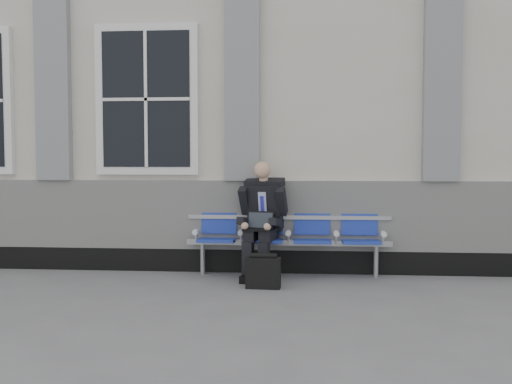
{
  "coord_description": "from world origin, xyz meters",
  "views": [
    {
      "loc": [
        2.37,
        -5.88,
        1.49
      ],
      "look_at": [
        1.82,
        0.9,
        1.08
      ],
      "focal_mm": 40.0,
      "sensor_mm": 36.0,
      "label": 1
    }
  ],
  "objects": [
    {
      "name": "ground",
      "position": [
        0.0,
        0.0,
        0.0
      ],
      "size": [
        70.0,
        70.0,
        0.0
      ],
      "primitive_type": "plane",
      "color": "slate",
      "rests_on": "ground"
    },
    {
      "name": "businessman",
      "position": [
        1.88,
        1.19,
        0.78
      ],
      "size": [
        0.63,
        0.84,
        1.45
      ],
      "color": "black",
      "rests_on": "ground"
    },
    {
      "name": "bench",
      "position": [
        2.2,
        1.32,
        0.55
      ],
      "size": [
        2.6,
        0.47,
        0.91
      ],
      "color": "#9EA0A3",
      "rests_on": "ground"
    },
    {
      "name": "briefcase",
      "position": [
        1.93,
        0.56,
        0.19
      ],
      "size": [
        0.4,
        0.19,
        0.4
      ],
      "color": "black",
      "rests_on": "ground"
    },
    {
      "name": "station_building",
      "position": [
        -0.02,
        3.47,
        2.22
      ],
      "size": [
        14.4,
        4.4,
        4.49
      ],
      "color": "beige",
      "rests_on": "ground"
    }
  ]
}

